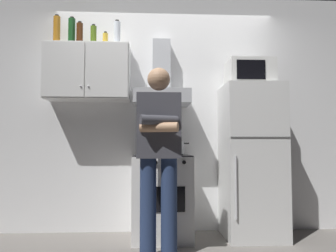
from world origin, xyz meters
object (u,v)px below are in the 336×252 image
refrigerator (251,161)px  bottle_rum_dark (80,34)px  upper_cabinet (88,73)px  bottle_vodka_clear (117,33)px  microwave (250,73)px  range_hood (162,87)px  bottle_liquor_amber (57,31)px  bottle_wine_green (72,32)px  bottle_spice_jar (105,39)px  stove_oven (162,196)px  cooking_pot (175,148)px  person_standing (159,152)px  bottle_olive_oil (93,36)px

refrigerator → bottle_rum_dark: size_ratio=6.03×
upper_cabinet → refrigerator: 2.00m
bottle_vodka_clear → bottle_rum_dark: bottle_vodka_clear is taller
microwave → range_hood: bearing=173.5°
microwave → bottle_liquor_amber: (-2.10, 0.12, 0.47)m
bottle_wine_green → bottle_spice_jar: (0.38, -0.05, -0.09)m
stove_oven → bottle_spice_jar: bearing=169.3°
range_hood → cooking_pot: size_ratio=2.65×
bottle_rum_dark → person_standing: bearing=-40.8°
stove_oven → person_standing: (-0.05, -0.61, 0.47)m
stove_oven → microwave: microwave is taller
bottle_spice_jar → bottle_rum_dark: 0.29m
person_standing → bottle_rum_dark: 1.70m
microwave → cooking_pot: 1.16m
bottle_liquor_amber → stove_oven: bearing=-6.7°
refrigerator → bottle_spice_jar: 2.05m
cooking_pot → bottle_liquor_amber: bearing=168.7°
cooking_pot → bottle_vodka_clear: 1.41m
bottle_wine_green → bottle_vodka_clear: bearing=-6.9°
microwave → bottle_rum_dark: bearing=176.7°
range_hood → refrigerator: size_ratio=0.47×
refrigerator → person_standing: 1.17m
microwave → bottle_spice_jar: size_ratio=3.11×
bottle_olive_oil → bottle_wine_green: bearing=173.0°
bottle_vodka_clear → bottle_olive_oil: (-0.26, 0.03, -0.02)m
upper_cabinet → bottle_liquor_amber: (-0.35, 0.01, 0.46)m
bottle_liquor_amber → cooking_pot: bearing=-11.3°
refrigerator → person_standing: size_ratio=0.98×
bottle_liquor_amber → bottle_rum_dark: 0.25m
range_hood → bottle_wine_green: 1.17m
person_standing → bottle_vodka_clear: bottle_vodka_clear is taller
bottle_liquor_amber → bottle_wine_green: 0.16m
stove_oven → bottle_liquor_amber: bearing=173.3°
microwave → cooking_pot: (-0.82, -0.14, -0.80)m
cooking_pot → bottle_spice_jar: (-0.75, 0.24, 1.18)m
cooking_pot → bottle_liquor_amber: bottle_liquor_amber is taller
bottle_liquor_amber → bottle_wine_green: (0.15, 0.03, -0.00)m
cooking_pot → bottle_rum_dark: 1.63m
bottle_vodka_clear → bottle_liquor_amber: bearing=177.3°
refrigerator → bottle_liquor_amber: 2.53m
range_hood → person_standing: 1.01m
bottle_vodka_clear → bottle_spice_jar: 0.14m
range_hood → microwave: size_ratio=1.56×
refrigerator → cooking_pot: size_ratio=5.65×
bottle_spice_jar → bottle_vodka_clear: bearing=-5.3°
bottle_wine_green → range_hood: bearing=-2.2°
microwave → stove_oven: bearing=-178.8°
refrigerator → bottle_spice_jar: (-1.57, 0.12, 1.32)m
bottle_vodka_clear → bottle_wine_green: size_ratio=0.85×
bottle_vodka_clear → range_hood: bearing=2.6°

